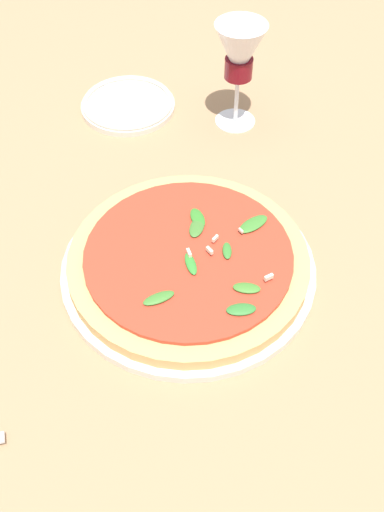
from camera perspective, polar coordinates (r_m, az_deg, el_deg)
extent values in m
plane|color=#9E7A56|center=(0.80, -0.28, -1.75)|extent=(6.00, 6.00, 0.00)
cylinder|color=silver|center=(0.80, 0.00, -1.13)|extent=(0.34, 0.34, 0.01)
cylinder|color=tan|center=(0.78, 0.00, -0.43)|extent=(0.32, 0.32, 0.02)
cylinder|color=#B73823|center=(0.77, 0.00, 0.14)|extent=(0.27, 0.27, 0.01)
ellipsoid|color=#3D772D|center=(0.73, -3.19, -4.01)|extent=(0.04, 0.03, 0.01)
ellipsoid|color=#3F7A2C|center=(0.74, 5.23, -3.05)|extent=(0.04, 0.03, 0.01)
ellipsoid|color=#31832F|center=(0.76, -0.21, -0.75)|extent=(0.02, 0.04, 0.01)
ellipsoid|color=#35792E|center=(0.77, 3.38, 0.45)|extent=(0.02, 0.03, 0.01)
ellipsoid|color=#30732F|center=(0.72, 4.70, -5.09)|extent=(0.04, 0.02, 0.01)
ellipsoid|color=#3E732D|center=(0.80, 0.47, 2.78)|extent=(0.03, 0.04, 0.01)
ellipsoid|color=#3B7A2E|center=(0.81, 5.86, 3.06)|extent=(0.05, 0.04, 0.01)
ellipsoid|color=#337B29|center=(0.81, 0.54, 3.64)|extent=(0.02, 0.04, 0.01)
cube|color=#EFE5C6|center=(0.78, 2.22, 1.68)|extent=(0.01, 0.01, 0.01)
cube|color=#EFE5C6|center=(0.77, 1.65, 0.69)|extent=(0.01, 0.01, 0.01)
cube|color=#EFE5C6|center=(0.74, 7.32, -2.02)|extent=(0.01, 0.01, 0.01)
cube|color=#EFE5C6|center=(0.76, -0.03, 0.25)|extent=(0.01, 0.01, 0.01)
cube|color=#EFE5C6|center=(0.79, 4.68, 2.43)|extent=(0.01, 0.01, 0.00)
cylinder|color=white|center=(1.04, 4.13, 12.77)|extent=(0.07, 0.07, 0.00)
cylinder|color=white|center=(1.02, 4.26, 14.61)|extent=(0.01, 0.01, 0.08)
cone|color=white|center=(0.97, 4.56, 18.72)|extent=(0.08, 0.08, 0.09)
cylinder|color=maroon|center=(0.98, 4.46, 17.42)|extent=(0.04, 0.04, 0.03)
cylinder|color=silver|center=(1.07, -6.10, 14.03)|extent=(0.16, 0.16, 0.01)
torus|color=silver|center=(1.07, -6.14, 14.38)|extent=(0.16, 0.16, 0.01)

